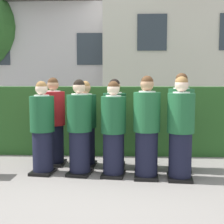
# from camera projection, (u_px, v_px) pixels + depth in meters

# --- Properties ---
(ground_plane) EXTENTS (60.00, 60.00, 0.00)m
(ground_plane) POSITION_uv_depth(u_px,v_px,m) (111.00, 176.00, 5.16)
(ground_plane) COLOR gray
(student_front_row_0) EXTENTS (0.42, 0.49, 1.58)m
(student_front_row_0) POSITION_uv_depth(u_px,v_px,m) (42.00, 130.00, 5.24)
(student_front_row_0) COLOR black
(student_front_row_0) RESTS_ON ground
(student_front_row_1) EXTENTS (0.44, 0.51, 1.61)m
(student_front_row_1) POSITION_uv_depth(u_px,v_px,m) (80.00, 130.00, 5.19)
(student_front_row_1) COLOR black
(student_front_row_1) RESTS_ON ground
(student_front_row_2) EXTENTS (0.42, 0.52, 1.58)m
(student_front_row_2) POSITION_uv_depth(u_px,v_px,m) (113.00, 131.00, 5.09)
(student_front_row_2) COLOR black
(student_front_row_2) RESTS_ON ground
(student_front_row_3) EXTENTS (0.43, 0.53, 1.67)m
(student_front_row_3) POSITION_uv_depth(u_px,v_px,m) (147.00, 130.00, 4.99)
(student_front_row_3) COLOR black
(student_front_row_3) RESTS_ON ground
(student_front_row_4) EXTENTS (0.43, 0.50, 1.66)m
(student_front_row_4) POSITION_uv_depth(u_px,v_px,m) (181.00, 131.00, 4.91)
(student_front_row_4) COLOR black
(student_front_row_4) RESTS_ON ground
(student_in_red_blazer) EXTENTS (0.43, 0.49, 1.65)m
(student_in_red_blazer) POSITION_uv_depth(u_px,v_px,m) (54.00, 124.00, 5.79)
(student_in_red_blazer) COLOR black
(student_in_red_blazer) RESTS_ON ground
(student_rear_row_1) EXTENTS (0.41, 0.51, 1.59)m
(student_rear_row_1) POSITION_uv_depth(u_px,v_px,m) (85.00, 126.00, 5.71)
(student_rear_row_1) COLOR black
(student_rear_row_1) RESTS_ON ground
(student_rear_row_2) EXTENTS (0.42, 0.52, 1.62)m
(student_rear_row_2) POSITION_uv_depth(u_px,v_px,m) (114.00, 126.00, 5.62)
(student_rear_row_2) COLOR black
(student_rear_row_2) RESTS_ON ground
(student_rear_row_3) EXTENTS (0.42, 0.50, 1.63)m
(student_rear_row_3) POSITION_uv_depth(u_px,v_px,m) (146.00, 126.00, 5.53)
(student_rear_row_3) COLOR black
(student_rear_row_3) RESTS_ON ground
(student_rear_row_4) EXTENTS (0.47, 0.57, 1.72)m
(student_rear_row_4) POSITION_uv_depth(u_px,v_px,m) (181.00, 124.00, 5.42)
(student_rear_row_4) COLOR black
(student_rear_row_4) RESTS_ON ground
(hedge) EXTENTS (8.21, 0.70, 1.46)m
(hedge) POSITION_uv_depth(u_px,v_px,m) (115.00, 120.00, 6.78)
(hedge) COLOR #285623
(hedge) RESTS_ON ground
(school_building_main) EXTENTS (5.85, 3.92, 6.59)m
(school_building_main) POSITION_uv_depth(u_px,v_px,m) (182.00, 31.00, 11.14)
(school_building_main) COLOR beige
(school_building_main) RESTS_ON ground
(school_building_annex) EXTENTS (7.79, 4.60, 6.56)m
(school_building_annex) POSITION_uv_depth(u_px,v_px,m) (57.00, 38.00, 12.99)
(school_building_annex) COLOR silver
(school_building_annex) RESTS_ON ground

